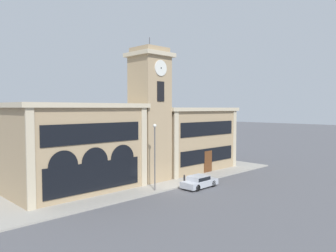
{
  "coord_description": "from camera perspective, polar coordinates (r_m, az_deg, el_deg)",
  "views": [
    {
      "loc": [
        -24.94,
        -23.66,
        8.49
      ],
      "look_at": [
        1.18,
        2.98,
        6.45
      ],
      "focal_mm": 35.0,
      "sensor_mm": 36.0,
      "label": 1
    }
  ],
  "objects": [
    {
      "name": "sidewalk_kerb",
      "position": [
        39.91,
        -4.63,
        -9.05
      ],
      "size": [
        37.67,
        12.66,
        0.15
      ],
      "color": "#A39E93",
      "rests_on": "ground_plane"
    },
    {
      "name": "street_lamp",
      "position": [
        33.07,
        -2.31,
        -3.83
      ],
      "size": [
        0.36,
        0.36,
        6.76
      ],
      "color": "#4C4C51",
      "rests_on": "sidewalk_kerb"
    },
    {
      "name": "ground_plane",
      "position": [
        35.42,
        2.06,
        -10.74
      ],
      "size": [
        300.0,
        300.0,
        0.0
      ],
      "primitive_type": "plane",
      "color": "#56565B"
    },
    {
      "name": "town_hall_left_wing",
      "position": [
        34.85,
        -15.95,
        -3.54
      ],
      "size": [
        13.42,
        8.38,
        8.98
      ],
      "color": "tan",
      "rests_on": "ground_plane"
    },
    {
      "name": "town_hall_right_wing",
      "position": [
        45.38,
        3.18,
        -2.16
      ],
      "size": [
        13.35,
        8.38,
        8.56
      ],
      "color": "tan",
      "rests_on": "ground_plane"
    },
    {
      "name": "clock_tower",
      "position": [
        37.85,
        -3.19,
        1.99
      ],
      "size": [
        4.33,
        4.33,
        16.56
      ],
      "color": "tan",
      "rests_on": "ground_plane"
    },
    {
      "name": "parked_car_near",
      "position": [
        35.49,
        5.44,
        -9.57
      ],
      "size": [
        4.32,
        1.92,
        1.32
      ],
      "rotation": [
        0.0,
        0.0,
        0.02
      ],
      "color": "#B2B7C1",
      "rests_on": "ground_plane"
    },
    {
      "name": "bollard",
      "position": [
        36.34,
        2.85,
        -9.3
      ],
      "size": [
        0.18,
        0.18,
        1.06
      ],
      "color": "black",
      "rests_on": "sidewalk_kerb"
    }
  ]
}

